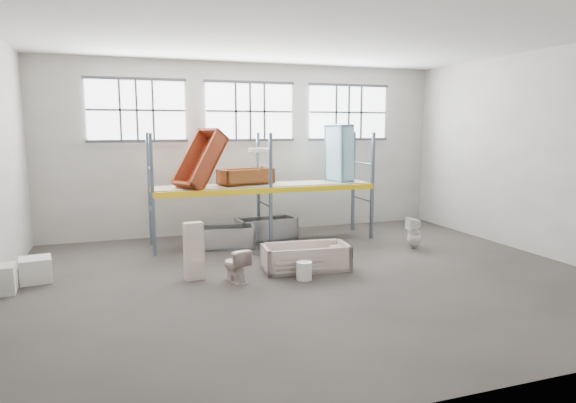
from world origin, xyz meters
name	(u,v)px	position (x,y,z in m)	size (l,w,h in m)	color
floor	(311,279)	(0.00, 0.00, -0.05)	(12.00, 10.00, 0.10)	#4A433F
ceiling	(313,29)	(0.00, 0.00, 5.05)	(12.00, 10.00, 0.10)	silver
wall_back	(249,149)	(0.00, 5.05, 2.50)	(12.00, 0.10, 5.00)	#9D9991
wall_front	(482,186)	(0.00, -5.05, 2.50)	(12.00, 0.10, 5.00)	#9C9991
wall_right	(542,154)	(6.05, 0.00, 2.50)	(0.10, 10.00, 5.00)	#B0ABA2
window_left	(137,110)	(-3.20, 4.94, 3.60)	(2.60, 0.04, 1.60)	white
window_mid	(250,111)	(0.00, 4.94, 3.60)	(2.60, 0.04, 1.60)	white
window_right	(348,112)	(3.20, 4.94, 3.60)	(2.60, 0.04, 1.60)	white
rack_upright_la	(153,195)	(-3.00, 2.90, 1.50)	(0.08, 0.08, 3.00)	slate
rack_upright_lb	(149,190)	(-3.00, 4.10, 1.50)	(0.08, 0.08, 3.00)	slate
rack_upright_ma	(271,190)	(0.00, 2.90, 1.50)	(0.08, 0.08, 3.00)	slate
rack_upright_mb	(258,185)	(0.00, 4.10, 1.50)	(0.08, 0.08, 3.00)	slate
rack_upright_ra	(372,186)	(3.00, 2.90, 1.50)	(0.08, 0.08, 3.00)	slate
rack_upright_rb	(353,182)	(3.00, 4.10, 1.50)	(0.08, 0.08, 3.00)	slate
rack_beam_front	(271,190)	(0.00, 2.90, 1.50)	(6.00, 0.10, 0.14)	yellow
rack_beam_back	(258,185)	(0.00, 4.10, 1.50)	(6.00, 0.10, 0.14)	yellow
shelf_deck	(264,185)	(0.00, 3.50, 1.58)	(5.90, 1.10, 0.03)	gray
wet_patch	(273,248)	(0.00, 2.70, 0.00)	(1.80, 1.80, 0.00)	black
bathtub_beige	(306,257)	(0.09, 0.55, 0.28)	(1.90, 0.89, 0.56)	#C5AEA6
cistern_spare	(338,253)	(0.91, 0.61, 0.28)	(0.40, 0.19, 0.38)	beige
sink_in_tub	(312,262)	(0.22, 0.53, 0.16)	(0.46, 0.46, 0.16)	beige
toilet_beige	(236,265)	(-1.59, 0.19, 0.35)	(0.39, 0.69, 0.70)	beige
cistern_tall	(194,251)	(-2.36, 0.64, 0.60)	(0.39, 0.25, 1.20)	beige
toilet_white	(414,233)	(3.50, 1.50, 0.40)	(0.36, 0.37, 0.80)	white
steel_tub_left	(225,237)	(-1.19, 3.11, 0.28)	(1.54, 0.72, 0.56)	#B3B8BB
steel_tub_right	(266,229)	(0.13, 3.74, 0.30)	(1.65, 0.77, 0.60)	#B2B6B9
rust_tub_flat	(246,176)	(-0.49, 3.60, 1.82)	(1.46, 0.68, 0.41)	#944B15
rust_tub_tilted	(200,160)	(-1.74, 3.44, 2.29)	(1.68, 0.79, 0.47)	maroon
sink_on_shelf	(260,166)	(-0.15, 3.36, 2.09)	(0.61, 0.47, 0.54)	white
blue_tub_upright	(339,153)	(2.26, 3.54, 2.40)	(1.64, 0.77, 0.46)	#86C2DE
bucket	(304,271)	(-0.21, -0.15, 0.19)	(0.33, 0.33, 0.38)	silver
carton_far	(36,270)	(-5.46, 1.53, 0.25)	(0.60, 0.60, 0.50)	silver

